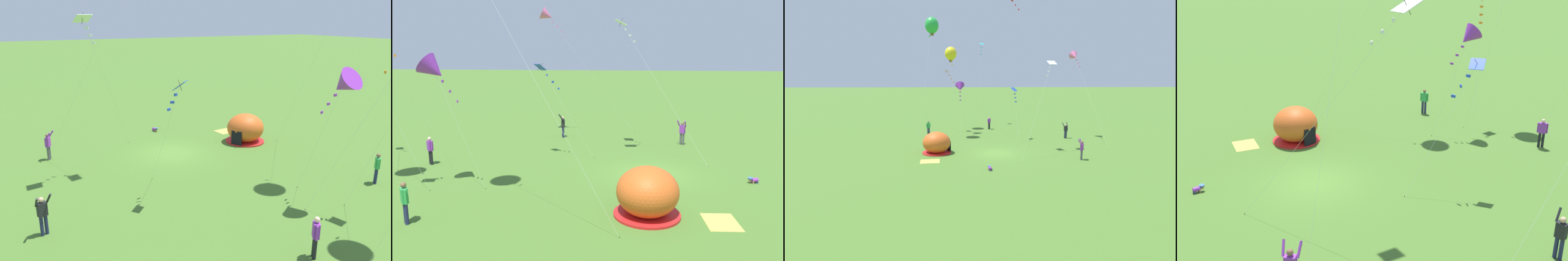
{
  "view_description": "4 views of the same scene",
  "coord_description": "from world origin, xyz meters",
  "views": [
    {
      "loc": [
        10.08,
        22.23,
        8.74
      ],
      "look_at": [
        1.23,
        5.65,
        3.21
      ],
      "focal_mm": 35.0,
      "sensor_mm": 36.0,
      "label": 1
    },
    {
      "loc": [
        -20.92,
        0.78,
        6.58
      ],
      "look_at": [
        2.6,
        3.87,
        1.89
      ],
      "focal_mm": 35.0,
      "sensor_mm": 36.0,
      "label": 2
    },
    {
      "loc": [
        -2.53,
        -28.86,
        7.63
      ],
      "look_at": [
        -1.51,
        0.32,
        2.2
      ],
      "focal_mm": 28.0,
      "sensor_mm": 36.0,
      "label": 3
    },
    {
      "loc": [
        19.68,
        -4.37,
        10.12
      ],
      "look_at": [
        -0.35,
        3.12,
        2.16
      ],
      "focal_mm": 42.0,
      "sensor_mm": 36.0,
      "label": 4
    }
  ],
  "objects": [
    {
      "name": "ground_plane",
      "position": [
        0.0,
        0.0,
        0.0
      ],
      "size": [
        300.0,
        300.0,
        0.0
      ],
      "primitive_type": "plane",
      "color": "#477028"
    },
    {
      "name": "popup_tent",
      "position": [
        -5.76,
        0.28,
        1.0
      ],
      "size": [
        2.81,
        2.81,
        2.1
      ],
      "color": "#D8591E",
      "rests_on": "ground"
    },
    {
      "name": "picnic_blanket",
      "position": [
        -6.07,
        -2.67,
        0.01
      ],
      "size": [
        1.81,
        1.44,
        0.01
      ],
      "primitive_type": "cube",
      "rotation": [
        0.0,
        0.0,
        0.09
      ],
      "color": "gold",
      "rests_on": "ground"
    },
    {
      "name": "toddler_crawling",
      "position": [
        -0.92,
        -5.32,
        0.18
      ],
      "size": [
        0.35,
        0.55,
        0.32
      ],
      "color": "purple",
      "rests_on": "ground"
    },
    {
      "name": "person_far_back",
      "position": [
        -7.82,
        9.78,
        0.96
      ],
      "size": [
        0.46,
        0.43,
        1.72
      ],
      "color": "#1E2347",
      "rests_on": "ground"
    },
    {
      "name": "person_center_field",
      "position": [
        9.01,
        6.76,
        1.0
      ],
      "size": [
        0.71,
        0.6,
        1.89
      ],
      "color": "#1E2347",
      "rests_on": "ground"
    },
    {
      "name": "person_near_tent",
      "position": [
        0.2,
        13.26,
        0.96
      ],
      "size": [
        0.42,
        0.49,
        1.72
      ],
      "color": "black",
      "rests_on": "ground"
    },
    {
      "name": "kite_orange",
      "position": [
        -5.32,
        12.2,
        7.55
      ],
      "size": [
        3.77,
        2.49,
        8.27
      ],
      "color": "silver",
      "rests_on": "ground"
    },
    {
      "name": "kite_white",
      "position": [
        5.56,
        1.79,
        8.41
      ],
      "size": [
        4.34,
        6.01,
        9.06
      ],
      "color": "silver",
      "rests_on": "ground"
    },
    {
      "name": "kite_blue",
      "position": [
        2.71,
        6.63,
        5.5
      ],
      "size": [
        0.85,
        3.88,
        6.1
      ],
      "color": "silver",
      "rests_on": "ground"
    },
    {
      "name": "kite_purple",
      "position": [
        -3.74,
        10.44,
        5.92
      ],
      "size": [
        1.27,
        3.04,
        6.7
      ],
      "color": "silver",
      "rests_on": "ground"
    }
  ]
}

